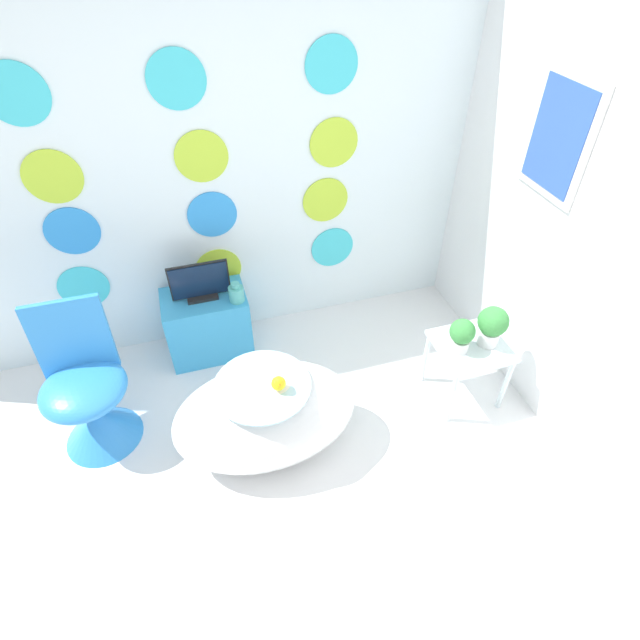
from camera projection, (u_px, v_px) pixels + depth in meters
ground_plane at (288, 583)px, 2.36m from camera, size 12.00×12.00×0.00m
wall_back_dotted at (197, 158)px, 2.88m from camera, size 4.45×0.05×2.60m
wall_right at (560, 190)px, 2.56m from camera, size 0.06×2.89×2.60m
bathtub at (265, 415)px, 2.77m from camera, size 1.02×0.63×0.53m
rubber_duck at (279, 383)px, 2.54m from camera, size 0.08×0.08×0.09m
chair at (92, 405)px, 2.81m from camera, size 0.46×0.46×0.89m
tv_cabinet at (208, 324)px, 3.39m from camera, size 0.54×0.36×0.47m
tv at (200, 283)px, 3.16m from camera, size 0.38×0.12×0.26m
vase at (236, 293)px, 3.17m from camera, size 0.10×0.10×0.14m
side_table at (469, 354)px, 3.01m from camera, size 0.42×0.40×0.43m
potted_plant_left at (462, 334)px, 2.86m from camera, size 0.15×0.15×0.21m
potted_plant_right at (492, 325)px, 2.87m from camera, size 0.18×0.18×0.26m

